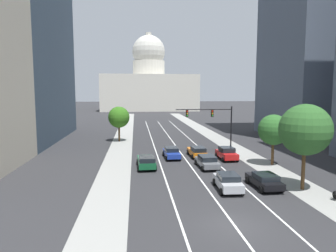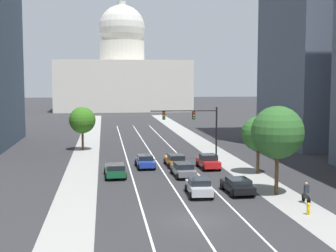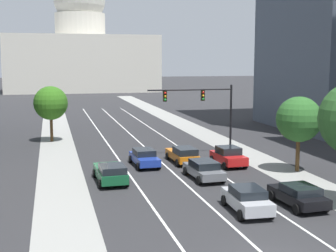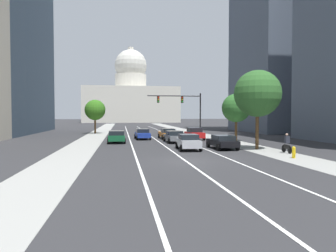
{
  "view_description": "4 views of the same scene",
  "coord_description": "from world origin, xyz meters",
  "px_view_note": "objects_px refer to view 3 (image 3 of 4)",
  "views": [
    {
      "loc": [
        -6.34,
        -18.8,
        8.75
      ],
      "look_at": [
        -2.07,
        21.77,
        4.11
      ],
      "focal_mm": 33.09,
      "sensor_mm": 36.0,
      "label": 1
    },
    {
      "loc": [
        -6.24,
        -32.09,
        9.83
      ],
      "look_at": [
        2.09,
        29.54,
        3.8
      ],
      "focal_mm": 51.02,
      "sensor_mm": 36.0,
      "label": 2
    },
    {
      "loc": [
        -9.25,
        -17.86,
        8.8
      ],
      "look_at": [
        1.53,
        25.47,
        2.64
      ],
      "focal_mm": 50.82,
      "sensor_mm": 36.0,
      "label": 3
    },
    {
      "loc": [
        -4.58,
        -21.67,
        3.32
      ],
      "look_at": [
        1.91,
        21.34,
        1.77
      ],
      "focal_mm": 33.16,
      "sensor_mm": 36.0,
      "label": 4
    }
  ],
  "objects_px": {
    "car_silver": "(247,199)",
    "car_blue": "(144,157)",
    "car_green": "(111,172)",
    "street_tree_mid_left": "(51,103)",
    "traffic_signal_mast": "(205,104)",
    "capitol_building": "(81,52)",
    "car_gray": "(204,169)",
    "car_red": "(228,156)",
    "car_black": "(298,195)",
    "street_tree_near_right": "(299,119)",
    "car_orange": "(183,154)"
  },
  "relations": [
    {
      "from": "car_black",
      "to": "car_gray",
      "type": "bearing_deg",
      "value": 21.58
    },
    {
      "from": "car_orange",
      "to": "street_tree_mid_left",
      "type": "xyz_separation_m",
      "value": [
        -10.95,
        14.15,
        3.45
      ]
    },
    {
      "from": "car_blue",
      "to": "street_tree_near_right",
      "type": "relative_size",
      "value": 0.75
    },
    {
      "from": "car_silver",
      "to": "car_green",
      "type": "bearing_deg",
      "value": 41.2
    },
    {
      "from": "car_green",
      "to": "street_tree_mid_left",
      "type": "distance_m",
      "value": 20.09
    },
    {
      "from": "car_red",
      "to": "car_black",
      "type": "bearing_deg",
      "value": 177.36
    },
    {
      "from": "car_gray",
      "to": "car_silver",
      "type": "bearing_deg",
      "value": 177.48
    },
    {
      "from": "car_orange",
      "to": "car_red",
      "type": "distance_m",
      "value": 3.94
    },
    {
      "from": "capitol_building",
      "to": "car_gray",
      "type": "relative_size",
      "value": 9.26
    },
    {
      "from": "car_green",
      "to": "traffic_signal_mast",
      "type": "relative_size",
      "value": 0.6
    },
    {
      "from": "car_orange",
      "to": "traffic_signal_mast",
      "type": "relative_size",
      "value": 0.56
    },
    {
      "from": "car_blue",
      "to": "car_gray",
      "type": "distance_m",
      "value": 6.47
    },
    {
      "from": "car_gray",
      "to": "car_black",
      "type": "distance_m",
      "value": 8.55
    },
    {
      "from": "car_blue",
      "to": "traffic_signal_mast",
      "type": "bearing_deg",
      "value": -66.11
    },
    {
      "from": "car_green",
      "to": "street_tree_mid_left",
      "type": "relative_size",
      "value": 0.8
    },
    {
      "from": "capitol_building",
      "to": "street_tree_near_right",
      "type": "bearing_deg",
      "value": -84.93
    },
    {
      "from": "capitol_building",
      "to": "traffic_signal_mast",
      "type": "distance_m",
      "value": 102.57
    },
    {
      "from": "car_green",
      "to": "street_tree_mid_left",
      "type": "bearing_deg",
      "value": 9.97
    },
    {
      "from": "car_blue",
      "to": "car_silver",
      "type": "relative_size",
      "value": 1.04
    },
    {
      "from": "car_gray",
      "to": "car_orange",
      "type": "bearing_deg",
      "value": -2.59
    },
    {
      "from": "car_black",
      "to": "traffic_signal_mast",
      "type": "distance_m",
      "value": 16.94
    },
    {
      "from": "capitol_building",
      "to": "car_blue",
      "type": "bearing_deg",
      "value": -90.94
    },
    {
      "from": "car_red",
      "to": "car_gray",
      "type": "height_order",
      "value": "car_red"
    },
    {
      "from": "car_blue",
      "to": "car_silver",
      "type": "distance_m",
      "value": 13.96
    },
    {
      "from": "car_gray",
      "to": "street_tree_mid_left",
      "type": "bearing_deg",
      "value": 26.25
    },
    {
      "from": "car_blue",
      "to": "car_green",
      "type": "distance_m",
      "value": 6.0
    },
    {
      "from": "car_gray",
      "to": "car_silver",
      "type": "height_order",
      "value": "car_silver"
    },
    {
      "from": "car_orange",
      "to": "car_silver",
      "type": "distance_m",
      "value": 13.84
    },
    {
      "from": "street_tree_near_right",
      "to": "car_black",
      "type": "bearing_deg",
      "value": -118.67
    },
    {
      "from": "capitol_building",
      "to": "car_red",
      "type": "xyz_separation_m",
      "value": [
        5.19,
        -106.99,
        -10.35
      ]
    },
    {
      "from": "capitol_building",
      "to": "car_gray",
      "type": "distance_m",
      "value": 111.39
    },
    {
      "from": "car_black",
      "to": "car_silver",
      "type": "distance_m",
      "value": 3.47
    },
    {
      "from": "car_orange",
      "to": "car_green",
      "type": "height_order",
      "value": "car_green"
    },
    {
      "from": "car_silver",
      "to": "street_tree_mid_left",
      "type": "bearing_deg",
      "value": 23.82
    },
    {
      "from": "car_red",
      "to": "car_gray",
      "type": "distance_m",
      "value": 5.21
    },
    {
      "from": "car_red",
      "to": "car_gray",
      "type": "relative_size",
      "value": 0.9
    },
    {
      "from": "car_black",
      "to": "car_orange",
      "type": "bearing_deg",
      "value": 11.93
    },
    {
      "from": "car_blue",
      "to": "traffic_signal_mast",
      "type": "height_order",
      "value": "traffic_signal_mast"
    },
    {
      "from": "car_gray",
      "to": "street_tree_mid_left",
      "type": "xyz_separation_m",
      "value": [
        -10.94,
        19.94,
        3.46
      ]
    },
    {
      "from": "capitol_building",
      "to": "car_black",
      "type": "bearing_deg",
      "value": -87.5
    },
    {
      "from": "car_orange",
      "to": "street_tree_near_right",
      "type": "bearing_deg",
      "value": -124.83
    },
    {
      "from": "traffic_signal_mast",
      "to": "capitol_building",
      "type": "bearing_deg",
      "value": 92.61
    },
    {
      "from": "car_orange",
      "to": "street_tree_near_right",
      "type": "distance_m",
      "value": 10.17
    },
    {
      "from": "car_red",
      "to": "traffic_signal_mast",
      "type": "xyz_separation_m",
      "value": [
        -0.53,
        4.73,
        3.97
      ]
    },
    {
      "from": "car_green",
      "to": "traffic_signal_mast",
      "type": "xyz_separation_m",
      "value": [
        9.84,
        8.06,
        4.01
      ]
    },
    {
      "from": "car_orange",
      "to": "car_gray",
      "type": "distance_m",
      "value": 5.79
    },
    {
      "from": "car_gray",
      "to": "car_blue",
      "type": "bearing_deg",
      "value": 29.81
    },
    {
      "from": "capitol_building",
      "to": "car_gray",
      "type": "xyz_separation_m",
      "value": [
        1.73,
        -110.89,
        -10.42
      ]
    },
    {
      "from": "car_silver",
      "to": "car_blue",
      "type": "bearing_deg",
      "value": 16.82
    },
    {
      "from": "car_orange",
      "to": "car_silver",
      "type": "height_order",
      "value": "car_silver"
    }
  ]
}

